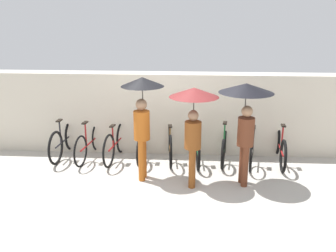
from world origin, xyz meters
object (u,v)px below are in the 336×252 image
parked_bicycle_2 (116,143)px  pedestrian_leading (142,104)px  parked_bicycle_0 (64,140)px  parked_bicycle_7 (252,146)px  parked_bicycle_1 (90,142)px  parked_bicycle_8 (280,147)px  pedestrian_trailing (246,105)px  pedestrian_center (194,111)px  parked_bicycle_5 (197,146)px  parked_bicycle_6 (224,146)px  parked_bicycle_3 (143,144)px  parked_bicycle_4 (170,143)px

parked_bicycle_2 → pedestrian_leading: (0.77, -0.95, 1.16)m
parked_bicycle_0 → parked_bicycle_7: parked_bicycle_0 is taller
parked_bicycle_7 → pedestrian_leading: size_ratio=0.85×
parked_bicycle_1 → parked_bicycle_8: 4.37m
parked_bicycle_7 → parked_bicycle_8: size_ratio=0.98×
parked_bicycle_1 → parked_bicycle_8: size_ratio=0.98×
parked_bicycle_0 → parked_bicycle_8: 5.00m
parked_bicycle_1 → pedestrian_trailing: bearing=-102.0°
pedestrian_center → parked_bicycle_0: bearing=159.2°
parked_bicycle_2 → parked_bicycle_5: parked_bicycle_5 is taller
parked_bicycle_2 → pedestrian_trailing: (2.77, -1.07, 1.21)m
parked_bicycle_1 → parked_bicycle_8: bearing=-83.8°
parked_bicycle_5 → parked_bicycle_0: bearing=85.8°
parked_bicycle_2 → parked_bicycle_6: bearing=-81.6°
parked_bicycle_0 → pedestrian_leading: bearing=-114.4°
parked_bicycle_3 → pedestrian_trailing: pedestrian_trailing is taller
parked_bicycle_4 → parked_bicycle_7: size_ratio=1.01×
parked_bicycle_2 → parked_bicycle_7: 3.13m
parked_bicycle_5 → pedestrian_center: 1.66m
parked_bicycle_7 → pedestrian_center: 2.12m
parked_bicycle_1 → pedestrian_center: pedestrian_center is taller
parked_bicycle_6 → pedestrian_trailing: bearing=-159.2°
parked_bicycle_5 → parked_bicycle_8: 1.88m
parked_bicycle_3 → pedestrian_trailing: bearing=-117.0°
parked_bicycle_3 → parked_bicycle_8: bearing=-89.4°
parked_bicycle_1 → parked_bicycle_5: bearing=-84.9°
pedestrian_leading → pedestrian_trailing: size_ratio=1.04×
parked_bicycle_6 → pedestrian_trailing: size_ratio=0.82×
parked_bicycle_4 → parked_bicycle_5: bearing=-103.7°
parked_bicycle_8 → pedestrian_trailing: 1.93m
parked_bicycle_1 → parked_bicycle_4: (1.87, 0.04, 0.01)m
parked_bicycle_2 → parked_bicycle_1: bearing=91.9°
parked_bicycle_7 → pedestrian_trailing: 1.65m
parked_bicycle_2 → pedestrian_leading: pedestrian_leading is taller
pedestrian_center → parked_bicycle_5: bearing=87.6°
parked_bicycle_2 → pedestrian_trailing: bearing=-104.5°
parked_bicycle_0 → parked_bicycle_8: size_ratio=0.95×
parked_bicycle_6 → pedestrian_leading: 2.35m
parked_bicycle_6 → pedestrian_center: 1.87m
parked_bicycle_2 → parked_bicycle_4: 1.25m
parked_bicycle_7 → parked_bicycle_8: parked_bicycle_8 is taller
pedestrian_trailing → parked_bicycle_5: bearing=121.4°
parked_bicycle_1 → parked_bicycle_7: 3.75m
parked_bicycle_3 → pedestrian_center: size_ratio=0.84×
parked_bicycle_5 → parked_bicycle_7: bearing=-92.6°
parked_bicycle_0 → parked_bicycle_1: 0.63m
parked_bicycle_0 → parked_bicycle_4: 2.50m
parked_bicycle_1 → parked_bicycle_3: (1.25, 0.05, -0.03)m
parked_bicycle_8 → parked_bicycle_2: bearing=96.1°
parked_bicycle_1 → parked_bicycle_4: size_ratio=0.99×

